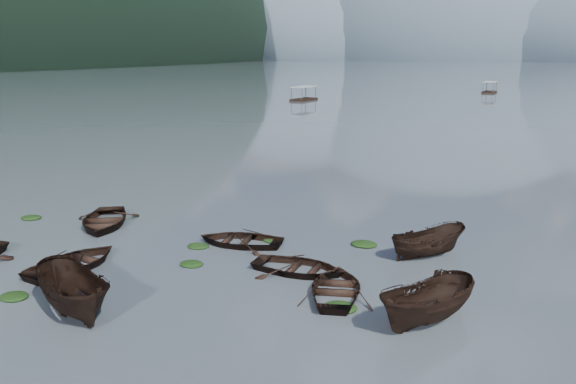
% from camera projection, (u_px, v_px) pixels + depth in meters
% --- Properties ---
extents(ground_plane, '(2400.00, 2400.00, 0.00)m').
position_uv_depth(ground_plane, '(167.00, 333.00, 18.58)').
color(ground_plane, '#48515A').
extents(haze_mtn_a, '(520.00, 520.00, 280.00)m').
position_uv_depth(haze_mtn_a, '(320.00, 58.00, 926.09)').
color(haze_mtn_a, '#475666').
rests_on(haze_mtn_a, ground).
extents(haze_mtn_b, '(520.00, 520.00, 340.00)m').
position_uv_depth(haze_mtn_b, '(445.00, 59.00, 861.11)').
color(haze_mtn_b, '#475666').
rests_on(haze_mtn_b, ground).
extents(rowboat_1, '(3.92, 4.91, 0.91)m').
position_uv_depth(rowboat_1, '(75.00, 268.00, 24.19)').
color(rowboat_1, black).
rests_on(rowboat_1, ground).
extents(rowboat_2, '(5.13, 4.18, 1.89)m').
position_uv_depth(rowboat_2, '(76.00, 313.00, 20.02)').
color(rowboat_2, black).
rests_on(rowboat_2, ground).
extents(rowboat_3, '(3.66, 4.56, 0.84)m').
position_uv_depth(rowboat_3, '(337.00, 293.00, 21.63)').
color(rowboat_3, black).
rests_on(rowboat_3, ground).
extents(rowboat_4, '(4.18, 3.08, 0.84)m').
position_uv_depth(rowboat_4, '(299.00, 272.00, 23.70)').
color(rowboat_4, black).
rests_on(rowboat_4, ground).
extents(rowboat_5, '(3.82, 4.65, 1.72)m').
position_uv_depth(rowboat_5, '(427.00, 323.00, 19.27)').
color(rowboat_5, black).
rests_on(rowboat_5, ground).
extents(rowboat_6, '(5.25, 5.84, 1.00)m').
position_uv_depth(rowboat_6, '(104.00, 226.00, 30.08)').
color(rowboat_6, black).
rests_on(rowboat_6, ground).
extents(rowboat_7, '(4.42, 3.36, 0.86)m').
position_uv_depth(rowboat_7, '(240.00, 244.00, 27.17)').
color(rowboat_7, black).
rests_on(rowboat_7, ground).
extents(rowboat_8, '(3.89, 3.92, 1.55)m').
position_uv_depth(rowboat_8, '(427.00, 255.00, 25.66)').
color(rowboat_8, black).
rests_on(rowboat_8, ground).
extents(weed_clump_0, '(1.12, 0.92, 0.24)m').
position_uv_depth(weed_clump_0, '(14.00, 298.00, 21.21)').
color(weed_clump_0, black).
rests_on(weed_clump_0, ground).
extents(weed_clump_1, '(1.07, 0.85, 0.24)m').
position_uv_depth(weed_clump_1, '(191.00, 265.00, 24.48)').
color(weed_clump_1, black).
rests_on(weed_clump_1, ground).
extents(weed_clump_2, '(1.24, 0.99, 0.27)m').
position_uv_depth(weed_clump_2, '(340.00, 309.00, 20.29)').
color(weed_clump_2, black).
rests_on(weed_clump_2, ground).
extents(weed_clump_3, '(1.02, 0.86, 0.23)m').
position_uv_depth(weed_clump_3, '(273.00, 241.00, 27.60)').
color(weed_clump_3, black).
rests_on(weed_clump_3, ground).
extents(weed_clump_4, '(1.10, 0.87, 0.23)m').
position_uv_depth(weed_clump_4, '(400.00, 301.00, 20.99)').
color(weed_clump_4, black).
rests_on(weed_clump_4, ground).
extents(weed_clump_5, '(1.17, 0.95, 0.25)m').
position_uv_depth(weed_clump_5, '(31.00, 219.00, 31.33)').
color(weed_clump_5, black).
rests_on(weed_clump_5, ground).
extents(weed_clump_6, '(1.06, 0.89, 0.22)m').
position_uv_depth(weed_clump_6, '(198.00, 247.00, 26.76)').
color(weed_clump_6, black).
rests_on(weed_clump_6, ground).
extents(weed_clump_7, '(1.26, 1.01, 0.28)m').
position_uv_depth(weed_clump_7, '(364.00, 246.00, 26.97)').
color(weed_clump_7, black).
rests_on(weed_clump_7, ground).
extents(pontoon_left, '(3.90, 7.13, 2.59)m').
position_uv_depth(pontoon_left, '(304.00, 100.00, 109.19)').
color(pontoon_left, black).
rests_on(pontoon_left, ground).
extents(pontoon_centre, '(3.51, 6.72, 2.46)m').
position_uv_depth(pontoon_centre, '(489.00, 93.00, 129.82)').
color(pontoon_centre, black).
rests_on(pontoon_centre, ground).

